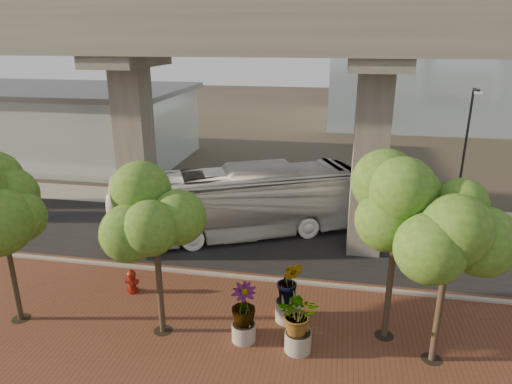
# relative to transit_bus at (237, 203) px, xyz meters

# --- Properties ---
(ground) EXTENTS (160.00, 160.00, 0.00)m
(ground) POSITION_rel_transit_bus_xyz_m (0.71, -2.70, -1.89)
(ground) COLOR #343026
(ground) RESTS_ON ground
(brick_plaza) EXTENTS (70.00, 13.00, 0.06)m
(brick_plaza) POSITION_rel_transit_bus_xyz_m (0.71, -10.70, -1.86)
(brick_plaza) COLOR brown
(brick_plaza) RESTS_ON ground
(asphalt_road) EXTENTS (90.00, 8.00, 0.04)m
(asphalt_road) POSITION_rel_transit_bus_xyz_m (0.71, -0.70, -1.87)
(asphalt_road) COLOR black
(asphalt_road) RESTS_ON ground
(curb_strip) EXTENTS (70.00, 0.25, 0.16)m
(curb_strip) POSITION_rel_transit_bus_xyz_m (0.71, -4.70, -1.81)
(curb_strip) COLOR gray
(curb_strip) RESTS_ON ground
(far_sidewalk) EXTENTS (90.00, 3.00, 0.06)m
(far_sidewalk) POSITION_rel_transit_bus_xyz_m (0.71, 4.80, -1.86)
(far_sidewalk) COLOR gray
(far_sidewalk) RESTS_ON ground
(transit_viaduct) EXTENTS (72.00, 5.60, 12.40)m
(transit_viaduct) POSITION_rel_transit_bus_xyz_m (0.71, -0.70, 5.39)
(transit_viaduct) COLOR gray
(transit_viaduct) RESTS_ON ground
(station_pavilion) EXTENTS (23.00, 13.00, 6.30)m
(station_pavilion) POSITION_rel_transit_bus_xyz_m (-19.29, 13.30, 1.32)
(station_pavilion) COLOR silver
(station_pavilion) RESTS_ON ground
(transit_bus) EXTENTS (13.68, 8.56, 3.79)m
(transit_bus) POSITION_rel_transit_bus_xyz_m (0.00, 0.00, 0.00)
(transit_bus) COLOR white
(transit_bus) RESTS_ON ground
(fire_hydrant) EXTENTS (0.54, 0.48, 1.07)m
(fire_hydrant) POSITION_rel_transit_bus_xyz_m (-3.08, -6.72, -1.32)
(fire_hydrant) COLOR maroon
(fire_hydrant) RESTS_ON ground
(planter_front) EXTENTS (2.06, 2.06, 2.27)m
(planter_front) POSITION_rel_transit_bus_xyz_m (4.24, -9.24, -0.46)
(planter_front) COLOR gray
(planter_front) RESTS_ON ground
(planter_right) EXTENTS (2.09, 2.09, 2.24)m
(planter_right) POSITION_rel_transit_bus_xyz_m (2.27, -9.04, -0.48)
(planter_right) COLOR #9C958D
(planter_right) RESTS_ON ground
(planter_left) EXTENTS (2.30, 2.30, 2.53)m
(planter_left) POSITION_rel_transit_bus_xyz_m (3.71, -7.49, -0.30)
(planter_left) COLOR #9C988D
(planter_left) RESTS_ON ground
(street_tree_far_west) EXTENTS (3.76, 3.76, 6.31)m
(street_tree_far_west) POSITION_rel_transit_bus_xyz_m (-6.49, -9.37, 2.75)
(street_tree_far_west) COLOR #413225
(street_tree_far_west) RESTS_ON ground
(street_tree_near_west) EXTENTS (3.64, 3.64, 6.17)m
(street_tree_near_west) POSITION_rel_transit_bus_xyz_m (-0.79, -9.07, 2.65)
(street_tree_near_west) COLOR #413225
(street_tree_near_west) RESTS_ON ground
(street_tree_near_east) EXTENTS (3.45, 3.45, 6.52)m
(street_tree_near_east) POSITION_rel_transit_bus_xyz_m (7.27, -7.86, 3.09)
(street_tree_near_east) COLOR #413225
(street_tree_near_east) RESTS_ON ground
(street_tree_far_east) EXTENTS (3.50, 3.50, 6.29)m
(street_tree_far_east) POSITION_rel_transit_bus_xyz_m (8.76, -8.89, 2.84)
(street_tree_far_east) COLOR #413225
(street_tree_far_east) RESTS_ON ground
(streetlamp_west) EXTENTS (0.35, 1.03, 7.11)m
(streetlamp_west) POSITION_rel_transit_bus_xyz_m (-6.89, 4.48, 2.26)
(streetlamp_west) COLOR #2F2F35
(streetlamp_west) RESTS_ON ground
(streetlamp_east) EXTENTS (0.38, 1.12, 7.76)m
(streetlamp_east) POSITION_rel_transit_bus_xyz_m (12.20, 4.13, 2.64)
(streetlamp_east) COLOR #2A2B2F
(streetlamp_east) RESTS_ON ground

